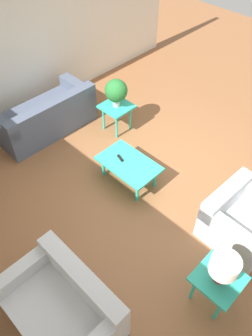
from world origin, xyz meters
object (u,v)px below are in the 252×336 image
(armchair, at_px, (240,220))
(side_table_lamp, at_px, (217,281))
(sofa, at_px, (46,117))
(table_lamp, at_px, (224,267))
(loveseat, at_px, (64,308))
(coffee_table, at_px, (129,165))
(side_table_plant, at_px, (117,110))
(potted_plant, at_px, (116,91))

(armchair, bearing_deg, side_table_lamp, -162.25)
(sofa, bearing_deg, table_lamp, 83.50)
(loveseat, bearing_deg, table_lamp, 52.46)
(coffee_table, bearing_deg, table_lamp, 162.21)
(side_table_plant, xyz_separation_m, table_lamp, (-3.12, 1.44, 0.35))
(table_lamp, bearing_deg, armchair, -74.63)
(coffee_table, distance_m, potted_plant, 1.41)
(potted_plant, bearing_deg, side_table_lamp, 155.24)
(potted_plant, bearing_deg, table_lamp, 155.24)
(side_table_plant, bearing_deg, armchair, 171.84)
(sofa, xyz_separation_m, loveseat, (-2.96, 1.89, -0.02))
(coffee_table, height_order, side_table_lamp, side_table_lamp)
(armchair, xyz_separation_m, potted_plant, (2.83, -0.41, 0.55))
(sofa, relative_size, side_table_plant, 3.46)
(coffee_table, xyz_separation_m, side_table_plant, (1.07, -0.78, 0.08))
(table_lamp, bearing_deg, side_table_lamp, 153.43)
(sofa, distance_m, loveseat, 3.51)
(sofa, bearing_deg, loveseat, 58.12)
(potted_plant, distance_m, table_lamp, 3.43)
(coffee_table, bearing_deg, sofa, 4.25)
(potted_plant, relative_size, table_lamp, 1.30)
(loveseat, height_order, side_table_plant, loveseat)
(loveseat, xyz_separation_m, potted_plant, (2.05, -2.82, 0.56))
(coffee_table, bearing_deg, armchair, -168.00)
(coffee_table, distance_m, side_table_plant, 1.33)
(armchair, xyz_separation_m, table_lamp, (-0.28, 1.03, 0.51))
(side_table_lamp, relative_size, potted_plant, 1.02)
(armchair, height_order, side_table_plant, armchair)
(sofa, distance_m, potted_plant, 1.40)
(side_table_plant, bearing_deg, potted_plant, 180.00)
(table_lamp, bearing_deg, side_table_plant, -24.76)
(sofa, distance_m, armchair, 3.78)
(loveseat, height_order, side_table_lamp, loveseat)
(armchair, bearing_deg, coffee_table, 104.38)
(armchair, bearing_deg, sofa, 100.31)
(sofa, xyz_separation_m, table_lamp, (-4.02, 0.51, 0.49))
(side_table_lamp, distance_m, table_lamp, 0.35)
(coffee_table, xyz_separation_m, side_table_lamp, (-2.04, 0.66, 0.08))
(side_table_lamp, relative_size, table_lamp, 1.33)
(armchair, distance_m, table_lamp, 1.18)
(loveseat, distance_m, table_lamp, 1.82)
(coffee_table, relative_size, table_lamp, 2.41)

